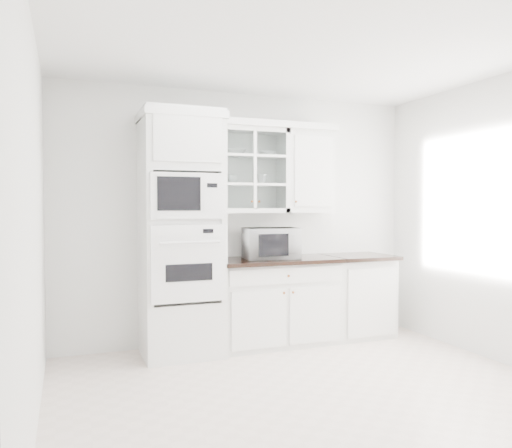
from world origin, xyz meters
name	(u,v)px	position (x,y,z in m)	size (l,w,h in m)	color
ground	(316,394)	(0.00, 0.00, 0.01)	(4.00, 3.50, 0.01)	beige
room_shell	(293,170)	(0.00, 0.43, 1.78)	(4.00, 3.50, 2.70)	white
oven_column	(181,234)	(-0.75, 1.42, 1.20)	(0.76, 0.68, 2.40)	white
base_cabinet_run	(276,301)	(0.28, 1.45, 0.46)	(1.32, 0.67, 0.92)	white
extra_base_cabinet	(357,295)	(1.28, 1.45, 0.46)	(0.72, 0.67, 0.92)	white
upper_cabinet_glass	(250,171)	(0.03, 1.58, 1.85)	(0.80, 0.33, 0.90)	white
upper_cabinet_solid	(306,172)	(0.71, 1.58, 1.85)	(0.55, 0.33, 0.90)	white
crown_molding	(241,124)	(-0.07, 1.56, 2.33)	(2.14, 0.38, 0.07)	white
countertop_microwave	(270,243)	(0.21, 1.44, 1.08)	(0.56, 0.46, 0.32)	white
bowl_a	(235,152)	(-0.14, 1.57, 2.04)	(0.23, 0.23, 0.06)	white
bowl_b	(267,154)	(0.24, 1.59, 2.04)	(0.17, 0.17, 0.05)	white
cup_a	(232,179)	(-0.16, 1.60, 1.75)	(0.11, 0.11, 0.09)	white
cup_b	(262,179)	(0.16, 1.57, 1.76)	(0.11, 0.11, 0.11)	white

